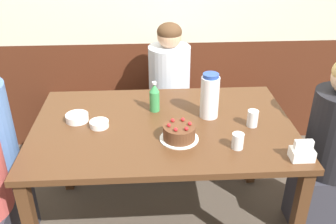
{
  "coord_description": "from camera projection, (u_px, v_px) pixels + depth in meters",
  "views": [
    {
      "loc": [
        -0.08,
        -1.82,
        1.83
      ],
      "look_at": [
        0.03,
        0.05,
        0.82
      ],
      "focal_mm": 40.0,
      "sensor_mm": 36.0,
      "label": 1
    }
  ],
  "objects": [
    {
      "name": "ground_plane",
      "position": [
        164.0,
        224.0,
        2.48
      ],
      "size": [
        12.0,
        12.0,
        0.0
      ],
      "primitive_type": "plane",
      "color": "#4C4238"
    },
    {
      "name": "person_grey_tee",
      "position": [
        330.0,
        156.0,
        2.22
      ],
      "size": [
        0.34,
        0.32,
        1.15
      ],
      "rotation": [
        0.0,
        0.0,
        3.14
      ],
      "color": "#33333D",
      "rests_on": "ground_plane"
    },
    {
      "name": "glass_water_tall",
      "position": [
        238.0,
        141.0,
        1.88
      ],
      "size": [
        0.06,
        0.06,
        0.08
      ],
      "color": "silver",
      "rests_on": "dining_table"
    },
    {
      "name": "bowl_rice_small",
      "position": [
        99.0,
        124.0,
        2.08
      ],
      "size": [
        0.11,
        0.11,
        0.03
      ],
      "color": "white",
      "rests_on": "dining_table"
    },
    {
      "name": "bench_seat",
      "position": [
        159.0,
        129.0,
        3.09
      ],
      "size": [
        1.81,
        0.38,
        0.47
      ],
      "color": "#381E11",
      "rests_on": "ground_plane"
    },
    {
      "name": "glass_tumbler_short",
      "position": [
        253.0,
        118.0,
        2.07
      ],
      "size": [
        0.06,
        0.06,
        0.09
      ],
      "color": "silver",
      "rests_on": "dining_table"
    },
    {
      "name": "soju_bottle",
      "position": [
        154.0,
        97.0,
        2.21
      ],
      "size": [
        0.06,
        0.06,
        0.19
      ],
      "color": "#388E4C",
      "rests_on": "dining_table"
    },
    {
      "name": "napkin_holder",
      "position": [
        302.0,
        152.0,
        1.8
      ],
      "size": [
        0.11,
        0.08,
        0.11
      ],
      "color": "white",
      "rests_on": "dining_table"
    },
    {
      "name": "water_pitcher",
      "position": [
        210.0,
        96.0,
        2.13
      ],
      "size": [
        0.11,
        0.11,
        0.27
      ],
      "color": "white",
      "rests_on": "dining_table"
    },
    {
      "name": "dining_table",
      "position": [
        163.0,
        137.0,
        2.15
      ],
      "size": [
        1.46,
        0.94,
        0.77
      ],
      "color": "#4C2D19",
      "rests_on": "ground_plane"
    },
    {
      "name": "bowl_soup_white",
      "position": [
        77.0,
        118.0,
        2.14
      ],
      "size": [
        0.13,
        0.13,
        0.04
      ],
      "color": "white",
      "rests_on": "dining_table"
    },
    {
      "name": "person_teal_shirt",
      "position": [
        169.0,
        103.0,
        2.87
      ],
      "size": [
        0.3,
        0.34,
        1.15
      ],
      "rotation": [
        0.0,
        0.0,
        -1.57
      ],
      "color": "#33333D",
      "rests_on": "ground_plane"
    },
    {
      "name": "birthday_cake",
      "position": [
        179.0,
        133.0,
        1.96
      ],
      "size": [
        0.21,
        0.21,
        0.1
      ],
      "color": "white",
      "rests_on": "dining_table"
    }
  ]
}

